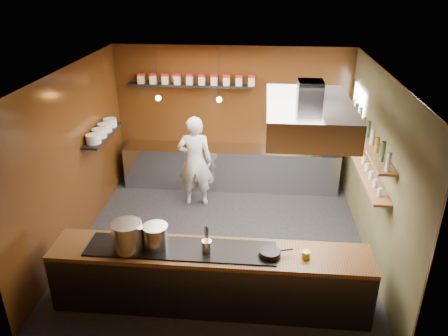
# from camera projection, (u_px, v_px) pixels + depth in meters

# --- Properties ---
(floor) EXTENTS (5.00, 5.00, 0.00)m
(floor) POSITION_uv_depth(u_px,v_px,m) (221.00, 241.00, 7.77)
(floor) COLOR black
(floor) RESTS_ON ground
(back_wall) EXTENTS (5.00, 0.00, 5.00)m
(back_wall) POSITION_uv_depth(u_px,v_px,m) (232.00, 117.00, 9.41)
(back_wall) COLOR #3B1E0A
(back_wall) RESTS_ON ground
(left_wall) EXTENTS (0.00, 5.00, 5.00)m
(left_wall) POSITION_uv_depth(u_px,v_px,m) (74.00, 159.00, 7.35)
(left_wall) COLOR #3B1E0A
(left_wall) RESTS_ON ground
(right_wall) EXTENTS (0.00, 5.00, 5.00)m
(right_wall) POSITION_uv_depth(u_px,v_px,m) (377.00, 170.00, 6.94)
(right_wall) COLOR #484528
(right_wall) RESTS_ON ground
(ceiling) EXTENTS (5.00, 5.00, 0.00)m
(ceiling) POSITION_uv_depth(u_px,v_px,m) (221.00, 73.00, 6.52)
(ceiling) COLOR silver
(ceiling) RESTS_ON back_wall
(window_pane) EXTENTS (0.00, 1.00, 1.00)m
(window_pane) POSITION_uv_depth(u_px,v_px,m) (357.00, 113.00, 8.31)
(window_pane) COLOR white
(window_pane) RESTS_ON right_wall
(prep_counter) EXTENTS (4.60, 0.65, 0.90)m
(prep_counter) POSITION_uv_depth(u_px,v_px,m) (231.00, 167.00, 9.55)
(prep_counter) COLOR silver
(prep_counter) RESTS_ON floor
(pass_counter) EXTENTS (4.40, 0.72, 0.94)m
(pass_counter) POSITION_uv_depth(u_px,v_px,m) (210.00, 277.00, 6.13)
(pass_counter) COLOR #38383D
(pass_counter) RESTS_ON floor
(tin_shelf) EXTENTS (2.60, 0.26, 0.04)m
(tin_shelf) POSITION_uv_depth(u_px,v_px,m) (189.00, 85.00, 9.06)
(tin_shelf) COLOR black
(tin_shelf) RESTS_ON back_wall
(plate_shelf) EXTENTS (0.30, 1.40, 0.04)m
(plate_shelf) POSITION_uv_depth(u_px,v_px,m) (103.00, 135.00, 8.22)
(plate_shelf) COLOR black
(plate_shelf) RESTS_ON left_wall
(bottle_shelf_upper) EXTENTS (0.26, 2.80, 0.04)m
(bottle_shelf_upper) POSITION_uv_depth(u_px,v_px,m) (367.00, 138.00, 7.05)
(bottle_shelf_upper) COLOR olive
(bottle_shelf_upper) RESTS_ON right_wall
(bottle_shelf_lower) EXTENTS (0.26, 2.80, 0.04)m
(bottle_shelf_lower) POSITION_uv_depth(u_px,v_px,m) (363.00, 165.00, 7.25)
(bottle_shelf_lower) COLOR olive
(bottle_shelf_lower) RESTS_ON right_wall
(extractor_hood) EXTENTS (1.20, 2.00, 0.72)m
(extractor_hood) POSITION_uv_depth(u_px,v_px,m) (308.00, 115.00, 6.26)
(extractor_hood) COLOR #38383D
(extractor_hood) RESTS_ON ceiling
(pendant_left) EXTENTS (0.10, 0.10, 0.95)m
(pendant_left) POSITION_uv_depth(u_px,v_px,m) (158.00, 96.00, 8.52)
(pendant_left) COLOR black
(pendant_left) RESTS_ON ceiling
(pendant_right) EXTENTS (0.10, 0.10, 0.95)m
(pendant_right) POSITION_uv_depth(u_px,v_px,m) (219.00, 97.00, 8.43)
(pendant_right) COLOR black
(pendant_right) RESTS_ON ceiling
(storage_tins) EXTENTS (2.43, 0.13, 0.22)m
(storage_tins) POSITION_uv_depth(u_px,v_px,m) (196.00, 79.00, 8.99)
(storage_tins) COLOR beige
(storage_tins) RESTS_ON tin_shelf
(plate_stacks) EXTENTS (0.26, 1.16, 0.16)m
(plate_stacks) POSITION_uv_depth(u_px,v_px,m) (102.00, 130.00, 8.18)
(plate_stacks) COLOR silver
(plate_stacks) RESTS_ON plate_shelf
(bottles) EXTENTS (0.06, 2.66, 0.24)m
(bottles) POSITION_uv_depth(u_px,v_px,m) (368.00, 130.00, 6.99)
(bottles) COLOR silver
(bottles) RESTS_ON bottle_shelf_upper
(wine_glasses) EXTENTS (0.07, 2.37, 0.13)m
(wine_glasses) POSITION_uv_depth(u_px,v_px,m) (363.00, 160.00, 7.21)
(wine_glasses) COLOR silver
(wine_glasses) RESTS_ON bottle_shelf_lower
(stockpot_large) EXTENTS (0.47, 0.47, 0.40)m
(stockpot_large) POSITION_uv_depth(u_px,v_px,m) (127.00, 236.00, 5.87)
(stockpot_large) COLOR silver
(stockpot_large) RESTS_ON pass_counter
(stockpot_small) EXTENTS (0.42, 0.42, 0.33)m
(stockpot_small) POSITION_uv_depth(u_px,v_px,m) (156.00, 236.00, 5.93)
(stockpot_small) COLOR #BABCC1
(stockpot_small) RESTS_ON pass_counter
(utensil_crock) EXTENTS (0.18, 0.18, 0.17)m
(utensil_crock) POSITION_uv_depth(u_px,v_px,m) (207.00, 246.00, 5.85)
(utensil_crock) COLOR silver
(utensil_crock) RESTS_ON pass_counter
(frying_pan) EXTENTS (0.46, 0.30, 0.08)m
(frying_pan) POSITION_uv_depth(u_px,v_px,m) (270.00, 253.00, 5.80)
(frying_pan) COLOR black
(frying_pan) RESTS_ON pass_counter
(butter_jar) EXTENTS (0.14, 0.14, 0.10)m
(butter_jar) POSITION_uv_depth(u_px,v_px,m) (306.00, 255.00, 5.77)
(butter_jar) COLOR gold
(butter_jar) RESTS_ON pass_counter
(espresso_machine) EXTENTS (0.36, 0.34, 0.36)m
(espresso_machine) POSITION_uv_depth(u_px,v_px,m) (331.00, 144.00, 9.08)
(espresso_machine) COLOR black
(espresso_machine) RESTS_ON prep_counter
(chef) EXTENTS (0.71, 0.49, 1.87)m
(chef) POSITION_uv_depth(u_px,v_px,m) (195.00, 161.00, 8.64)
(chef) COLOR white
(chef) RESTS_ON floor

